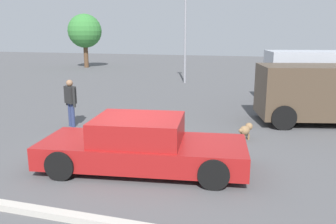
{
  "coord_description": "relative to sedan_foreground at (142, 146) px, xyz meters",
  "views": [
    {
      "loc": [
        2.96,
        -7.27,
        3.06
      ],
      "look_at": [
        0.29,
        1.74,
        0.9
      ],
      "focal_mm": 37.03,
      "sensor_mm": 36.0,
      "label": 1
    }
  ],
  "objects": [
    {
      "name": "ground_plane",
      "position": [
        -0.26,
        0.27,
        -0.56
      ],
      "size": [
        80.0,
        80.0,
        0.0
      ],
      "primitive_type": "plane",
      "color": "#515154"
    },
    {
      "name": "sedan_foreground",
      "position": [
        0.0,
        0.0,
        0.0
      ],
      "size": [
        4.83,
        2.41,
        1.21
      ],
      "rotation": [
        0.0,
        0.0,
        0.15
      ],
      "color": "maroon",
      "rests_on": "ground_plane"
    },
    {
      "name": "dog",
      "position": [
        2.11,
        2.93,
        -0.26
      ],
      "size": [
        0.42,
        0.59,
        0.48
      ],
      "rotation": [
        0.0,
        0.0,
        1.11
      ],
      "color": "olive",
      "rests_on": "ground_plane"
    },
    {
      "name": "van_white",
      "position": [
        5.04,
        9.12,
        0.68
      ],
      "size": [
        5.39,
        3.08,
        2.29
      ],
      "rotation": [
        0.0,
        0.0,
        3.36
      ],
      "color": "#B2B7C1",
      "rests_on": "ground_plane"
    },
    {
      "name": "suv_dark",
      "position": [
        4.63,
        5.71,
        0.53
      ],
      "size": [
        4.93,
        3.04,
        1.98
      ],
      "rotation": [
        0.0,
        0.0,
        0.24
      ],
      "color": "#4C3D2D",
      "rests_on": "ground_plane"
    },
    {
      "name": "pedestrian",
      "position": [
        -3.55,
        2.79,
        0.37
      ],
      "size": [
        0.51,
        0.41,
        1.57
      ],
      "rotation": [
        0.0,
        0.0,
        4.19
      ],
      "color": "navy",
      "rests_on": "ground_plane"
    },
    {
      "name": "parking_curb",
      "position": [
        -0.26,
        -2.44,
        -0.5
      ],
      "size": [
        7.02,
        0.2,
        0.12
      ],
      "primitive_type": "cube",
      "color": "#B7B2A8",
      "rests_on": "ground_plane"
    },
    {
      "name": "light_post_near",
      "position": [
        -2.4,
        13.85,
        3.51
      ],
      "size": [
        0.44,
        0.44,
        5.93
      ],
      "color": "gray",
      "rests_on": "ground_plane"
    },
    {
      "name": "tree_back_center",
      "position": [
        -13.21,
        20.87,
        2.62
      ],
      "size": [
        2.94,
        2.94,
        4.67
      ],
      "color": "brown",
      "rests_on": "ground_plane"
    }
  ]
}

